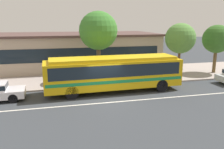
% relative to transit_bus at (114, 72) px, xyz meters
% --- Properties ---
extents(ground_plane, '(120.00, 120.00, 0.00)m').
position_rel_transit_bus_xyz_m(ground_plane, '(-1.00, -1.78, -1.63)').
color(ground_plane, '#363A40').
extents(sidewalk_slab, '(60.00, 8.00, 0.12)m').
position_rel_transit_bus_xyz_m(sidewalk_slab, '(-1.00, 5.35, -1.57)').
color(sidewalk_slab, '#A4968F').
rests_on(sidewalk_slab, ground_plane).
extents(lane_stripe_center, '(56.00, 0.16, 0.01)m').
position_rel_transit_bus_xyz_m(lane_stripe_center, '(-1.00, -2.58, -1.62)').
color(lane_stripe_center, silver).
rests_on(lane_stripe_center, ground_plane).
extents(transit_bus, '(10.92, 2.85, 2.79)m').
position_rel_transit_bus_xyz_m(transit_bus, '(0.00, 0.00, 0.00)').
color(transit_bus, gold).
rests_on(transit_bus, ground_plane).
extents(pedestrian_waiting_near_sign, '(0.44, 0.44, 1.78)m').
position_rel_transit_bus_xyz_m(pedestrian_waiting_near_sign, '(2.94, 2.86, -0.46)').
color(pedestrian_waiting_near_sign, '#353E30').
rests_on(pedestrian_waiting_near_sign, sidewalk_slab).
extents(bus_stop_sign, '(0.14, 0.44, 2.37)m').
position_rel_transit_bus_xyz_m(bus_stop_sign, '(5.39, 1.69, 0.02)').
color(bus_stop_sign, gray).
rests_on(bus_stop_sign, sidewalk_slab).
extents(street_tree_near_stop, '(3.53, 3.53, 6.36)m').
position_rel_transit_bus_xyz_m(street_tree_near_stop, '(-0.54, 3.70, 3.06)').
color(street_tree_near_stop, brown).
rests_on(street_tree_near_stop, sidewalk_slab).
extents(street_tree_mid_block, '(3.03, 3.03, 5.27)m').
position_rel_transit_bus_xyz_m(street_tree_mid_block, '(7.77, 3.56, 2.24)').
color(street_tree_mid_block, brown).
rests_on(street_tree_mid_block, sidewalk_slab).
extents(street_tree_far_end, '(2.96, 2.96, 5.09)m').
position_rel_transit_bus_xyz_m(street_tree_far_end, '(12.13, 3.74, 2.07)').
color(street_tree_far_end, brown).
rests_on(street_tree_far_end, sidewalk_slab).
extents(station_building, '(19.22, 9.26, 4.12)m').
position_rel_transit_bus_xyz_m(station_building, '(-1.88, 11.19, 0.44)').
color(station_building, tan).
rests_on(station_building, ground_plane).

